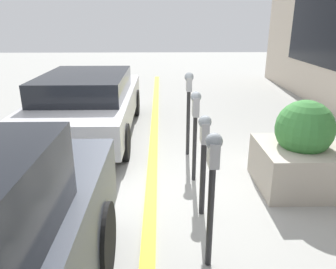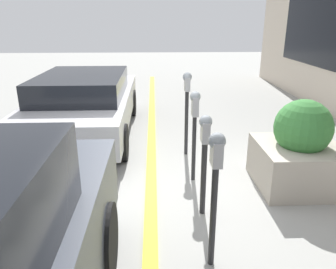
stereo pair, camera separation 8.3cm
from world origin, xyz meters
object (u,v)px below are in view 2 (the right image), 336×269
at_px(parking_meter_second, 205,147).
at_px(parking_meter_middle, 195,117).
at_px(parked_car_middle, 85,102).
at_px(parking_meter_fourth, 187,97).
at_px(planter_box, 300,151).
at_px(parking_meter_nearest, 215,173).

xyz_separation_m(parking_meter_second, parking_meter_middle, (0.90, 0.01, 0.09)).
relative_size(parking_meter_second, parked_car_middle, 0.29).
bearing_deg(parked_car_middle, parking_meter_fourth, -120.19).
bearing_deg(parking_meter_second, planter_box, -65.45).
xyz_separation_m(parking_meter_nearest, parked_car_middle, (3.94, 1.95, -0.30)).
relative_size(parking_meter_second, parking_meter_middle, 0.94).
relative_size(parking_meter_fourth, planter_box, 1.15).
relative_size(parking_meter_middle, parking_meter_fourth, 0.93).
bearing_deg(parked_car_middle, planter_box, -124.46).
height_order(parking_meter_nearest, parking_meter_fourth, parking_meter_fourth).
bearing_deg(parking_meter_second, parked_car_middle, 33.29).
relative_size(parking_meter_middle, parked_car_middle, 0.31).
distance_m(parking_meter_middle, parked_car_middle, 2.92).
bearing_deg(planter_box, parking_meter_second, 114.55).
relative_size(parking_meter_nearest, parked_car_middle, 0.31).
xyz_separation_m(parking_meter_middle, parking_meter_fourth, (1.00, 0.01, 0.06)).
bearing_deg(planter_box, parking_meter_nearest, 136.13).
xyz_separation_m(parking_meter_second, parked_car_middle, (3.03, 1.99, -0.19)).
distance_m(parking_meter_fourth, parked_car_middle, 2.30).
xyz_separation_m(planter_box, parked_car_middle, (2.36, 3.46, 0.17)).
xyz_separation_m(parking_meter_second, planter_box, (0.67, -1.47, -0.36)).
bearing_deg(parking_meter_nearest, planter_box, -43.87).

